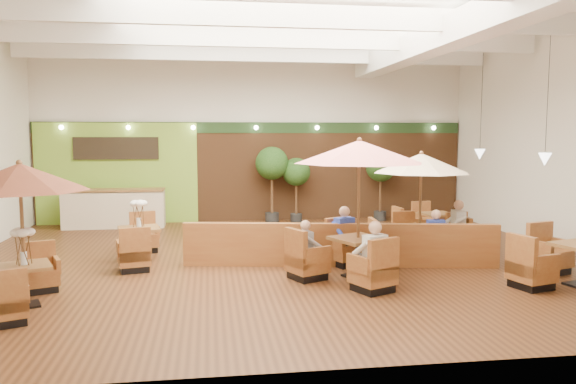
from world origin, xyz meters
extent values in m
plane|color=#381E0F|center=(0.00, 0.00, 0.00)|extent=(14.00, 14.00, 0.00)
cube|color=silver|center=(0.00, 6.00, 2.75)|extent=(14.00, 0.04, 5.50)
cube|color=silver|center=(0.00, -6.00, 2.75)|extent=(14.00, 0.04, 5.50)
cube|color=silver|center=(7.00, 0.00, 2.75)|extent=(0.04, 12.00, 5.50)
cube|color=white|center=(0.00, 0.00, 5.50)|extent=(14.00, 12.00, 0.04)
cube|color=brown|center=(0.00, 5.94, 1.60)|extent=(13.90, 0.10, 3.20)
cube|color=#1E3819|center=(0.00, 5.93, 3.05)|extent=(13.90, 0.12, 0.35)
cube|color=#7EAF32|center=(-4.40, 5.88, 1.60)|extent=(5.00, 0.08, 3.20)
cube|color=black|center=(-4.40, 5.80, 2.40)|extent=(2.60, 0.08, 0.70)
cube|color=white|center=(3.50, 0.00, 4.95)|extent=(0.60, 11.00, 0.60)
cube|color=white|center=(0.00, -1.30, 5.15)|extent=(13.60, 0.12, 0.45)
cube|color=white|center=(0.00, 1.30, 5.15)|extent=(13.60, 0.12, 0.45)
cube|color=white|center=(0.00, 4.00, 5.15)|extent=(13.60, 0.12, 0.45)
cylinder|color=black|center=(5.80, -1.00, 3.90)|extent=(0.01, 0.01, 3.20)
cone|color=white|center=(5.80, -1.00, 2.30)|extent=(0.28, 0.28, 0.28)
cylinder|color=black|center=(5.80, 2.00, 3.90)|extent=(0.01, 0.01, 3.20)
cone|color=white|center=(5.80, 2.00, 2.30)|extent=(0.28, 0.28, 0.28)
sphere|color=#FFEAC6|center=(-6.00, 5.70, 3.05)|extent=(0.14, 0.14, 0.14)
sphere|color=#FFEAC6|center=(-4.00, 5.70, 3.05)|extent=(0.14, 0.14, 0.14)
sphere|color=#FFEAC6|center=(-2.00, 5.70, 3.05)|extent=(0.14, 0.14, 0.14)
sphere|color=#FFEAC6|center=(0.00, 5.70, 3.05)|extent=(0.14, 0.14, 0.14)
sphere|color=#FFEAC6|center=(2.00, 5.70, 3.05)|extent=(0.14, 0.14, 0.14)
sphere|color=#FFEAC6|center=(4.00, 5.70, 3.05)|extent=(0.14, 0.14, 0.14)
sphere|color=#FFEAC6|center=(6.00, 5.70, 3.05)|extent=(0.14, 0.14, 0.14)
cube|color=beige|center=(-4.40, 5.10, 0.55)|extent=(3.00, 0.70, 1.10)
cube|color=brown|center=(-4.40, 5.10, 1.15)|extent=(3.00, 0.75, 0.06)
cube|color=brown|center=(1.25, -0.79, 0.47)|extent=(6.72, 1.36, 0.94)
cube|color=brown|center=(-4.58, -2.80, 0.68)|extent=(1.04, 1.04, 0.06)
cylinder|color=black|center=(-4.58, -2.80, 0.35)|extent=(0.09, 0.09, 0.62)
cube|color=black|center=(-4.58, -2.80, 0.02)|extent=(0.55, 0.55, 0.04)
cube|color=brown|center=(-4.58, -3.69, 0.28)|extent=(0.76, 0.76, 0.30)
cube|color=brown|center=(-4.33, -3.59, 0.47)|extent=(0.26, 0.51, 0.26)
cube|color=black|center=(-4.58, -3.69, 0.07)|extent=(0.67, 0.67, 0.13)
cube|color=brown|center=(-4.58, -1.91, 0.28)|extent=(0.76, 0.76, 0.30)
cube|color=brown|center=(-4.49, -1.68, 0.56)|extent=(0.57, 0.30, 0.66)
cube|color=brown|center=(-4.33, -1.81, 0.47)|extent=(0.26, 0.51, 0.26)
cube|color=brown|center=(-4.84, -2.01, 0.47)|extent=(0.26, 0.51, 0.26)
cube|color=black|center=(-4.58, -1.91, 0.07)|extent=(0.67, 0.67, 0.13)
cylinder|color=brown|center=(-4.58, -2.80, 1.17)|extent=(0.06, 0.06, 2.35)
cone|color=#5F2C1C|center=(-4.58, -2.80, 2.17)|extent=(2.25, 2.25, 0.45)
sphere|color=brown|center=(-4.58, -2.80, 2.40)|extent=(0.10, 0.10, 0.10)
cylinder|color=silver|center=(-4.58, -2.80, 0.81)|extent=(0.10, 0.10, 0.22)
cube|color=brown|center=(1.39, -1.73, 0.78)|extent=(1.22, 1.22, 0.06)
cylinder|color=black|center=(1.39, -1.73, 0.40)|extent=(0.11, 0.11, 0.71)
cube|color=black|center=(1.39, -1.73, 0.02)|extent=(0.64, 0.64, 0.04)
cube|color=brown|center=(1.39, -2.76, 0.32)|extent=(0.89, 0.89, 0.34)
cube|color=brown|center=(1.28, -3.01, 0.65)|extent=(0.65, 0.38, 0.75)
cube|color=brown|center=(1.11, -2.89, 0.54)|extent=(0.33, 0.57, 0.30)
cube|color=brown|center=(1.68, -2.62, 0.54)|extent=(0.33, 0.57, 0.30)
cube|color=black|center=(1.39, -2.76, 0.08)|extent=(0.79, 0.79, 0.15)
cube|color=brown|center=(1.39, -0.71, 0.32)|extent=(0.89, 0.89, 0.34)
cube|color=brown|center=(1.51, -0.46, 0.65)|extent=(0.65, 0.38, 0.75)
cube|color=brown|center=(1.68, -0.58, 0.54)|extent=(0.33, 0.57, 0.30)
cube|color=brown|center=(1.11, -0.84, 0.54)|extent=(0.33, 0.57, 0.30)
cube|color=black|center=(1.39, -0.71, 0.08)|extent=(0.79, 0.79, 0.15)
cube|color=brown|center=(0.37, -1.73, 0.32)|extent=(0.89, 0.89, 0.34)
cube|color=brown|center=(0.63, -1.85, 0.65)|extent=(0.38, 0.65, 0.75)
cube|color=brown|center=(0.24, -1.45, 0.54)|extent=(0.57, 0.33, 0.30)
cube|color=brown|center=(0.50, -2.02, 0.54)|extent=(0.57, 0.33, 0.30)
cube|color=black|center=(0.37, -1.73, 0.08)|extent=(0.79, 0.79, 0.15)
cylinder|color=brown|center=(1.39, -1.73, 1.35)|extent=(0.06, 0.06, 2.69)
cone|color=#ED7772|center=(1.39, -1.73, 2.51)|extent=(2.58, 2.58, 0.45)
sphere|color=brown|center=(1.39, -1.73, 2.74)|extent=(0.10, 0.10, 0.10)
cube|color=brown|center=(3.36, 0.03, 0.68)|extent=(0.84, 0.84, 0.06)
cylinder|color=black|center=(3.36, 0.03, 0.35)|extent=(0.09, 0.09, 0.62)
cube|color=black|center=(3.36, 0.03, 0.02)|extent=(0.45, 0.45, 0.04)
cube|color=brown|center=(3.36, -0.87, 0.28)|extent=(0.62, 0.62, 0.30)
cube|color=brown|center=(3.38, -1.12, 0.57)|extent=(0.59, 0.13, 0.66)
cube|color=brown|center=(3.09, -0.86, 0.47)|extent=(0.10, 0.52, 0.26)
cube|color=brown|center=(3.64, -0.89, 0.47)|extent=(0.10, 0.52, 0.26)
cube|color=black|center=(3.36, -0.87, 0.07)|extent=(0.55, 0.55, 0.13)
cube|color=brown|center=(3.36, 0.92, 0.28)|extent=(0.62, 0.62, 0.30)
cube|color=brown|center=(3.35, 1.17, 0.57)|extent=(0.59, 0.13, 0.66)
cube|color=brown|center=(3.64, 0.91, 0.47)|extent=(0.10, 0.52, 0.26)
cube|color=brown|center=(3.09, 0.94, 0.47)|extent=(0.10, 0.52, 0.26)
cube|color=black|center=(3.36, 0.92, 0.07)|extent=(0.55, 0.55, 0.13)
cube|color=brown|center=(2.47, 0.03, 0.28)|extent=(0.62, 0.62, 0.30)
cube|color=brown|center=(2.71, 0.04, 0.57)|extent=(0.13, 0.59, 0.66)
cube|color=brown|center=(2.48, 0.30, 0.47)|extent=(0.52, 0.10, 0.26)
cube|color=brown|center=(2.45, -0.25, 0.47)|extent=(0.52, 0.10, 0.26)
cube|color=black|center=(2.47, 0.03, 0.07)|extent=(0.55, 0.55, 0.13)
cube|color=brown|center=(4.26, 0.03, 0.28)|extent=(0.62, 0.62, 0.30)
cube|color=brown|center=(4.01, 0.01, 0.57)|extent=(0.13, 0.59, 0.66)
cube|color=brown|center=(4.25, -0.25, 0.47)|extent=(0.52, 0.10, 0.26)
cube|color=brown|center=(4.27, 0.30, 0.47)|extent=(0.52, 0.10, 0.26)
cube|color=black|center=(4.26, 0.03, 0.07)|extent=(0.55, 0.55, 0.13)
cylinder|color=brown|center=(3.36, 0.03, 1.18)|extent=(0.06, 0.06, 2.36)
cone|color=beige|center=(3.36, 0.03, 2.18)|extent=(2.27, 2.27, 0.45)
sphere|color=brown|center=(3.36, 0.03, 2.41)|extent=(0.10, 0.10, 0.10)
cube|color=brown|center=(-3.11, 0.37, 0.73)|extent=(1.04, 1.04, 0.06)
cylinder|color=black|center=(-3.11, 0.37, 0.37)|extent=(0.10, 0.10, 0.67)
cube|color=black|center=(-3.11, 0.37, 0.02)|extent=(0.55, 0.55, 0.04)
cube|color=brown|center=(-3.11, -0.59, 0.30)|extent=(0.76, 0.76, 0.32)
cube|color=brown|center=(-3.17, -0.84, 0.61)|extent=(0.63, 0.25, 0.71)
cube|color=brown|center=(-3.39, -0.66, 0.51)|extent=(0.21, 0.56, 0.28)
cube|color=brown|center=(-2.82, -0.52, 0.51)|extent=(0.21, 0.56, 0.28)
cube|color=black|center=(-3.11, -0.59, 0.07)|extent=(0.67, 0.67, 0.14)
cube|color=brown|center=(-3.11, 1.34, 0.30)|extent=(0.76, 0.76, 0.32)
cube|color=brown|center=(-3.04, 1.59, 0.61)|extent=(0.63, 0.25, 0.71)
cube|color=brown|center=(-2.82, 1.40, 0.51)|extent=(0.21, 0.56, 0.28)
cube|color=brown|center=(-3.39, 1.27, 0.51)|extent=(0.21, 0.56, 0.28)
cube|color=black|center=(-3.11, 1.34, 0.07)|extent=(0.67, 0.67, 0.14)
cylinder|color=silver|center=(-3.11, 0.37, 0.87)|extent=(0.10, 0.10, 0.22)
cube|color=brown|center=(5.40, -1.95, 0.32)|extent=(0.83, 0.83, 0.34)
cube|color=brown|center=(5.48, -1.68, 0.65)|extent=(0.67, 0.29, 0.75)
cube|color=brown|center=(5.70, -1.87, 0.54)|extent=(0.25, 0.59, 0.30)
cube|color=brown|center=(5.10, -2.04, 0.54)|extent=(0.25, 0.59, 0.30)
cube|color=black|center=(5.40, -1.95, 0.08)|extent=(0.73, 0.73, 0.15)
cube|color=brown|center=(4.38, -2.98, 0.32)|extent=(0.83, 0.83, 0.34)
cube|color=brown|center=(4.65, -3.05, 0.65)|extent=(0.29, 0.67, 0.75)
cube|color=brown|center=(4.29, -2.68, 0.54)|extent=(0.59, 0.25, 0.30)
cube|color=brown|center=(4.46, -3.28, 0.54)|extent=(0.59, 0.25, 0.30)
cube|color=black|center=(4.38, -2.98, 0.08)|extent=(0.73, 0.73, 0.15)
cube|color=brown|center=(4.63, 1.99, 0.68)|extent=(0.88, 0.88, 0.06)
cylinder|color=black|center=(4.63, 1.99, 0.35)|extent=(0.09, 0.09, 0.62)
cube|color=black|center=(4.63, 1.99, 0.02)|extent=(0.47, 0.47, 0.04)
cube|color=brown|center=(4.63, 1.09, 0.28)|extent=(0.64, 0.64, 0.30)
cube|color=brown|center=(4.60, 0.85, 0.56)|extent=(0.59, 0.16, 0.66)
cube|color=brown|center=(4.36, 1.06, 0.47)|extent=(0.13, 0.52, 0.26)
cube|color=brown|center=(4.90, 1.12, 0.47)|extent=(0.13, 0.52, 0.26)
cube|color=black|center=(4.63, 1.09, 0.07)|extent=(0.57, 0.57, 0.13)
cube|color=brown|center=(4.63, 2.88, 0.28)|extent=(0.64, 0.64, 0.30)
cube|color=brown|center=(4.66, 3.12, 0.56)|extent=(0.59, 0.16, 0.66)
cube|color=brown|center=(4.90, 2.91, 0.47)|extent=(0.13, 0.52, 0.26)
cube|color=brown|center=(4.36, 2.85, 0.47)|extent=(0.13, 0.52, 0.26)
cube|color=black|center=(4.63, 2.88, 0.07)|extent=(0.57, 0.57, 0.13)
cube|color=brown|center=(3.74, 1.99, 0.28)|extent=(0.64, 0.64, 0.30)
cube|color=brown|center=(3.98, 1.96, 0.56)|extent=(0.16, 0.59, 0.66)
cube|color=brown|center=(3.71, 2.26, 0.47)|extent=(0.52, 0.13, 0.26)
cube|color=brown|center=(3.77, 1.72, 0.47)|extent=(0.52, 0.13, 0.26)
cube|color=black|center=(3.74, 1.99, 0.07)|extent=(0.57, 0.57, 0.13)
cylinder|color=black|center=(0.46, 5.30, 0.16)|extent=(0.44, 0.44, 0.33)
cylinder|color=#472D19|center=(0.46, 5.30, 1.04)|extent=(0.09, 0.09, 1.43)
sphere|color=#133310|center=(0.46, 5.30, 1.92)|extent=(1.05, 1.05, 1.05)
cylinder|color=black|center=(1.25, 5.30, 0.14)|extent=(0.37, 0.37, 0.28)
cylinder|color=#472D19|center=(1.25, 5.30, 0.89)|extent=(0.07, 0.07, 1.22)
sphere|color=#133310|center=(1.25, 5.30, 1.64)|extent=(0.90, 0.90, 0.90)
cylinder|color=black|center=(4.05, 5.30, 0.15)|extent=(0.41, 0.41, 0.30)
cylinder|color=#472D19|center=(4.05, 5.30, 0.96)|extent=(0.08, 0.08, 1.32)
sphere|color=#133310|center=(4.05, 5.30, 1.77)|extent=(0.97, 0.97, 0.97)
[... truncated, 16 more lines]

